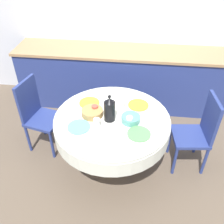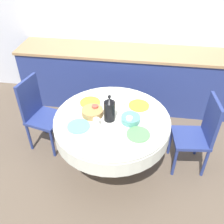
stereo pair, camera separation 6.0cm
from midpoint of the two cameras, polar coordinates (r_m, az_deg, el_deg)
ground_plane at (r=3.28m, az=0.53°, el=-11.23°), size 12.00×12.00×0.00m
wall_back at (r=3.99m, az=4.14°, el=20.56°), size 7.00×0.05×2.60m
kitchen_counter at (r=4.01m, az=3.19°, el=7.77°), size 3.24×0.64×0.94m
dining_table at (r=2.85m, az=0.60°, el=-3.24°), size 1.30×1.30×0.73m
chair_left at (r=3.05m, az=19.79°, el=-4.41°), size 0.44×0.44×0.98m
chair_right at (r=3.30m, az=-15.88°, el=0.13°), size 0.48×0.48×0.98m
plate_near_left at (r=2.67m, az=-7.02°, el=-3.25°), size 0.24×0.24×0.01m
cup_near_left at (r=2.64m, az=-2.94°, el=-2.39°), size 0.07×0.07×0.10m
plate_near_right at (r=2.57m, az=6.68°, el=-5.10°), size 0.24×0.24×0.01m
cup_near_right at (r=2.66m, az=4.58°, el=-2.04°), size 0.07×0.07×0.10m
plate_far_left at (r=3.00m, az=-4.47°, el=2.20°), size 0.24×0.24×0.01m
cup_far_left at (r=2.82m, az=-3.25°, el=0.72°), size 0.07×0.07×0.10m
plate_far_right at (r=2.96m, az=6.74°, el=1.49°), size 0.24×0.24×0.01m
cup_far_right at (r=2.89m, az=2.87°, el=1.69°), size 0.07×0.07×0.10m
coffee_carafe at (r=2.66m, az=0.06°, el=0.62°), size 0.12×0.12×0.32m
bread_basket at (r=2.80m, az=-3.87°, el=-0.03°), size 0.24×0.24×0.07m
fruit_bowl at (r=2.71m, az=4.92°, el=-1.62°), size 0.21×0.21×0.07m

